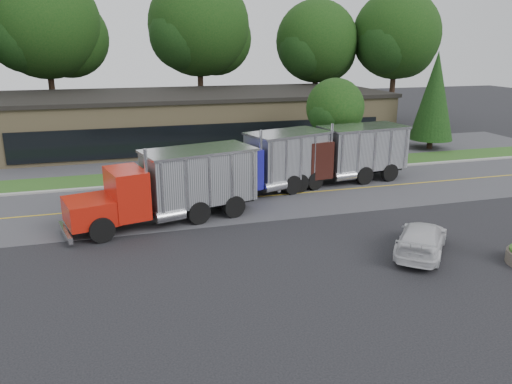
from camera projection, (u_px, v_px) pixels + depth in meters
ground at (256, 270)px, 19.01m from camera, size 140.00×140.00×0.00m
road at (210, 201)px, 27.30m from camera, size 60.00×8.00×0.02m
center_line at (210, 201)px, 27.30m from camera, size 60.00×0.12×0.01m
curb at (197, 181)px, 31.16m from camera, size 60.00×0.30×0.12m
grass_verge at (193, 174)px, 32.82m from camera, size 60.00×3.40×0.03m
far_parking at (182, 158)px, 37.42m from camera, size 60.00×7.00×0.02m
strip_mall at (195, 119)px, 42.90m from camera, size 32.00×12.00×4.00m
tree_far_b at (47, 29)px, 45.08m from camera, size 10.44×9.83×14.89m
tree_far_c at (200, 30)px, 48.80m from camera, size 10.43×9.81×14.88m
tree_far_d at (317, 45)px, 51.46m from camera, size 8.85×8.33×12.63m
tree_far_e at (397, 39)px, 51.57m from camera, size 9.55×8.99×13.62m
evergreen_right at (435, 96)px, 39.67m from camera, size 3.41×3.41×7.76m
tree_verge at (335, 110)px, 34.43m from camera, size 4.24×4.00×6.06m
dump_truck_red at (175, 184)px, 23.96m from camera, size 9.35×4.58×3.36m
dump_truck_blue at (272, 161)px, 28.61m from camera, size 8.20×4.69×3.36m
dump_truck_maroon at (346, 153)px, 30.76m from camera, size 9.17×3.61×3.36m
rally_car at (422, 239)px, 20.37m from camera, size 4.17×4.46×1.26m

